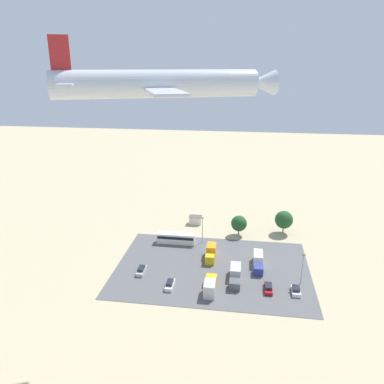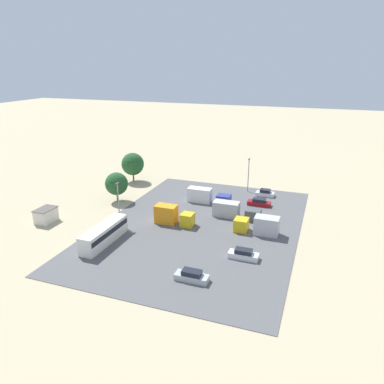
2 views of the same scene
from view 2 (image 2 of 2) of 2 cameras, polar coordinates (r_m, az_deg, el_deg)
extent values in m
plane|color=tan|center=(71.91, -4.97, -4.23)|extent=(400.00, 400.00, 0.00)
cube|color=#565659|center=(69.04, 1.30, -5.16)|extent=(49.91, 34.89, 0.08)
cube|color=silver|center=(75.43, -21.36, -3.36)|extent=(3.94, 2.63, 2.54)
cube|color=#59514C|center=(74.96, -21.48, -2.42)|extent=(4.18, 2.87, 0.12)
cube|color=silver|center=(63.83, -13.24, -6.26)|extent=(11.18, 2.53, 3.09)
cube|color=black|center=(63.60, -13.28, -5.81)|extent=(10.73, 2.57, 0.86)
cube|color=silver|center=(58.49, 7.83, -9.59)|extent=(1.74, 4.62, 0.89)
cube|color=#1E232D|center=(58.12, 7.86, -8.92)|extent=(1.46, 2.59, 0.65)
cube|color=silver|center=(85.37, 11.07, -0.31)|extent=(1.95, 4.00, 0.89)
cube|color=#1E232D|center=(85.12, 11.11, 0.18)|extent=(1.64, 2.24, 0.65)
cube|color=maroon|center=(79.57, 10.17, -1.72)|extent=(1.82, 4.75, 0.86)
cube|color=#1E232D|center=(79.31, 10.20, -1.21)|extent=(1.53, 2.66, 0.63)
cube|color=#ADB2B7|center=(52.69, -0.05, -12.89)|extent=(1.77, 4.72, 0.89)
cube|color=#1E232D|center=(52.29, -0.05, -12.18)|extent=(1.49, 2.64, 0.65)
cube|color=gold|center=(68.48, -0.71, -4.24)|extent=(2.45, 2.23, 2.38)
cube|color=orange|center=(69.78, -3.95, -3.37)|extent=(2.45, 3.97, 3.40)
cube|color=gold|center=(67.15, 7.52, -4.97)|extent=(2.58, 2.36, 2.26)
cube|color=#B2B2B7|center=(66.26, 11.31, -5.08)|extent=(2.58, 4.20, 3.23)
cube|color=#4C5156|center=(72.10, 9.29, -3.42)|extent=(2.56, 2.80, 2.02)
cube|color=#B2B2B7|center=(72.99, 5.23, -2.58)|extent=(2.56, 4.99, 2.89)
cube|color=navy|center=(78.78, 4.85, -1.20)|extent=(2.33, 2.83, 2.12)
cube|color=white|center=(80.09, 1.17, -0.44)|extent=(2.33, 5.03, 3.02)
cylinder|color=brown|center=(82.43, -11.30, -0.65)|extent=(0.36, 0.36, 2.07)
sphere|color=#235128|center=(81.52, -11.43, 1.24)|extent=(4.89, 4.89, 4.89)
cylinder|color=brown|center=(95.43, -8.92, 2.33)|extent=(0.36, 0.36, 2.37)
sphere|color=#235128|center=(94.55, -9.02, 4.23)|extent=(5.59, 5.59, 5.59)
cylinder|color=gray|center=(69.65, -11.12, -1.86)|extent=(0.20, 0.20, 7.67)
cube|color=#4C4C51|center=(68.34, -11.33, 1.29)|extent=(0.90, 0.28, 0.20)
cylinder|color=gray|center=(86.62, 8.58, 2.45)|extent=(0.20, 0.20, 7.56)
cube|color=#4C4C51|center=(85.57, 8.71, 4.99)|extent=(0.90, 0.28, 0.20)
camera|label=1|loc=(95.85, 70.10, 20.77)|focal=35.00mm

